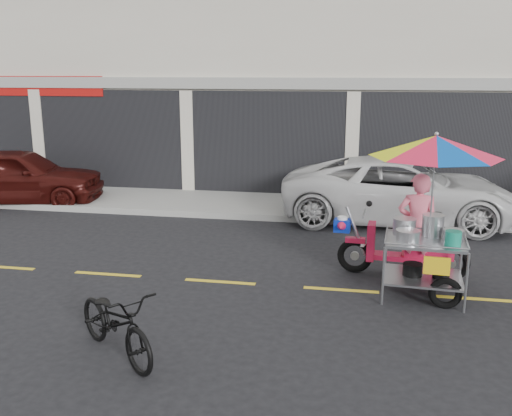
% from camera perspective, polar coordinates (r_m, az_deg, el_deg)
% --- Properties ---
extents(ground, '(90.00, 90.00, 0.00)m').
position_cam_1_polar(ground, '(9.36, 8.49, -8.11)').
color(ground, black).
extents(sidewalk, '(45.00, 3.00, 0.15)m').
position_cam_1_polar(sidewalk, '(14.59, 9.29, 0.12)').
color(sidewalk, gray).
rests_on(sidewalk, ground).
extents(shophouse_block, '(36.00, 8.11, 10.40)m').
position_cam_1_polar(shophouse_block, '(19.48, 18.75, 15.29)').
color(shophouse_block, beige).
rests_on(shophouse_block, ground).
extents(centerline, '(42.00, 0.10, 0.01)m').
position_cam_1_polar(centerline, '(9.36, 8.49, -8.09)').
color(centerline, gold).
rests_on(centerline, ground).
extents(maroon_sedan, '(4.62, 2.55, 1.49)m').
position_cam_1_polar(maroon_sedan, '(16.19, -22.76, 2.98)').
color(maroon_sedan, '#350C09').
rests_on(maroon_sedan, ground).
extents(white_pickup, '(5.48, 2.69, 1.50)m').
position_cam_1_polar(white_pickup, '(13.50, 14.32, 1.71)').
color(white_pickup, silver).
rests_on(white_pickup, ground).
extents(near_bicycle, '(1.73, 1.56, 0.91)m').
position_cam_1_polar(near_bicycle, '(7.28, -13.84, -11.02)').
color(near_bicycle, black).
rests_on(near_bicycle, ground).
extents(food_vendor_rig, '(2.55, 2.17, 2.57)m').
position_cam_1_polar(food_vendor_rig, '(9.25, 16.61, 1.64)').
color(food_vendor_rig, black).
rests_on(food_vendor_rig, ground).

